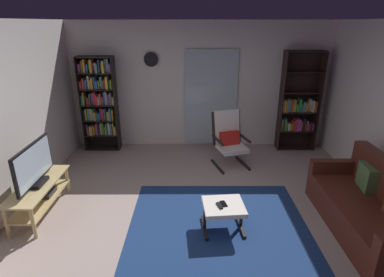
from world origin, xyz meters
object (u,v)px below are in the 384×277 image
Objects in this scene: tv_stand at (39,193)px; ottoman at (222,209)px; leather_sofa at (370,209)px; cell_phone at (222,204)px; bookshelf_near_sofa at (297,107)px; television at (33,166)px; bookshelf_near_tv at (98,102)px; tv_remote at (218,206)px; wall_clock at (150,59)px; lounge_armchair at (228,137)px.

tv_stand reaches higher than ottoman.
leather_sofa is 13.68× the size of cell_phone.
bookshelf_near_sofa reaches higher than ottoman.
cell_phone is (2.54, -0.38, 0.07)m from tv_stand.
television is 2.43m from bookshelf_near_tv.
tv_stand reaches higher than tv_remote.
tv_remote is (2.25, -2.81, -0.66)m from bookshelf_near_tv.
bookshelf_near_sofa is 3.17m from wall_clock.
bookshelf_near_sofa is at bearing 91.67° from leather_sofa.
television is at bearing 158.45° from cell_phone.
tv_remote is 0.07m from cell_phone.
bookshelf_near_tv is at bearing 84.30° from tv_stand.
ottoman is (-1.80, -2.81, -0.61)m from bookshelf_near_sofa.
bookshelf_near_tv is 2.75m from lounge_armchair.
tv_stand is at bearing -150.42° from lounge_armchair.
wall_clock is at bearing 62.95° from tv_stand.
tv_stand is 0.64× the size of leather_sofa.
cell_phone is at bearing 22.21° from tv_remote.
tv_stand is 0.63× the size of bookshelf_near_tv.
bookshelf_near_sofa is 2.00× the size of lounge_armchair.
bookshelf_near_tv reaches higher than tv_remote.
leather_sofa is at bearing -1.67° from ottoman.
ottoman is at bearing -8.64° from tv_stand.
leather_sofa is at bearing -88.33° from bookshelf_near_sofa.
cell_phone is (-0.00, 0.01, 0.07)m from ottoman.
bookshelf_near_tv is at bearing -179.47° from bookshelf_near_sofa.
bookshelf_near_tv is 3.66m from tv_remote.
cell_phone is at bearing -8.02° from television.
bookshelf_near_sofa is 3.39m from ottoman.
tv_stand is 2.57m from ottoman.
cell_phone is 0.48× the size of wall_clock.
leather_sofa is 2.60m from lounge_armchair.
bookshelf_near_tv is (0.24, 2.38, 0.73)m from tv_stand.
ottoman is 0.10m from tv_remote.
lounge_armchair is (-1.59, 2.05, 0.21)m from leather_sofa.
bookshelf_near_sofa reaches higher than bookshelf_near_tv.
tv_remote is (2.48, -0.41, -0.36)m from television.
leather_sofa is 1.88m from cell_phone.
leather_sofa is 1.87× the size of lounge_armchair.
lounge_armchair is (2.83, 1.63, -0.20)m from television.
television is at bearing -83.58° from tv_stand.
ottoman is at bearing -91.76° from cell_phone.
wall_clock reaches higher than television.
lounge_armchair reaches higher than ottoman.
lounge_armchair is 2.07m from tv_remote.
bookshelf_near_tv is 5.10m from leather_sofa.
wall_clock reaches higher than ottoman.
tv_remote is at bearing -51.31° from bookshelf_near_tv.
wall_clock is (-1.52, 0.97, 1.32)m from lounge_armchair.
television is 6.72× the size of tv_remote.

